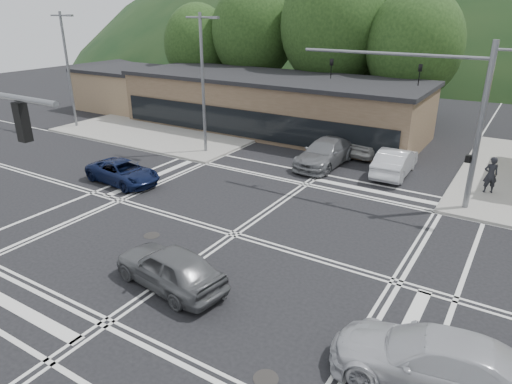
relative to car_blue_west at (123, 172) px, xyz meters
The scene contains 20 objects.
ground 9.16m from the car_blue_west, 12.32° to the right, with size 120.00×120.00×0.00m, color black.
sidewalk_nw 14.41m from the car_blue_west, 114.97° to the left, with size 16.00×16.00×0.15m, color gray.
commercial_row 15.14m from the car_blue_west, 86.49° to the left, with size 24.00×8.00×4.00m, color brown.
commercial_nw 21.34m from the car_blue_west, 135.05° to the left, with size 8.00×7.00×3.60m, color #846B4F.
hill_north 88.51m from the car_blue_west, 84.21° to the left, with size 252.00×126.00×140.00m, color #163217.
tree_n_a 23.54m from the car_blue_west, 102.97° to the left, with size 8.00×8.00×11.75m.
tree_n_b 23.36m from the car_blue_west, 82.45° to the left, with size 9.00×9.00×12.98m.
tree_n_c 24.88m from the car_blue_west, 65.77° to the left, with size 7.60×7.60×10.87m.
tree_n_d 24.35m from the car_blue_west, 117.75° to the left, with size 6.80×6.80×9.76m.
tree_n_e 27.73m from the car_blue_west, 75.12° to the left, with size 8.40×8.40×11.98m.
streetlight_nw 8.33m from the car_blue_west, 86.09° to the left, with size 2.50×0.25×9.00m.
streetlight_w 15.45m from the car_blue_west, 151.56° to the left, with size 2.50×0.25×9.00m.
signal_mast_ne 17.62m from the car_blue_west, 21.50° to the left, with size 11.65×0.30×8.00m.
car_blue_west is the anchor object (origin of this frame).
car_grey_center 11.30m from the car_blue_west, 34.80° to the right, with size 1.84×4.57×1.56m, color #585A5C.
car_silver_east 19.25m from the car_blue_west, 19.03° to the right, with size 2.17×5.34×1.55m, color #B8BAC0.
car_queue_a 15.82m from the car_blue_west, 36.84° to the left, with size 1.71×4.89×1.61m, color silver.
car_queue_b 16.38m from the car_blue_west, 51.13° to the left, with size 1.89×4.69×1.60m, color beige.
car_northbound 12.27m from the car_blue_west, 46.63° to the left, with size 2.26×5.55×1.61m, color slate.
pedestrian 19.93m from the car_blue_west, 26.65° to the left, with size 0.72×0.47×1.97m, color black.
Camera 1 is at (10.28, -14.69, 9.30)m, focal length 32.00 mm.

